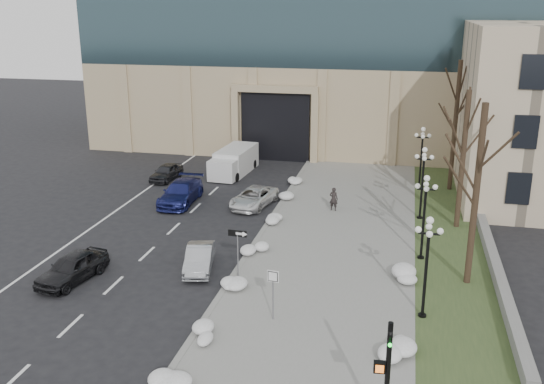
{
  "coord_description": "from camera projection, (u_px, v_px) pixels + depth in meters",
  "views": [
    {
      "loc": [
        7.04,
        -18.69,
        13.33
      ],
      "look_at": [
        0.2,
        11.83,
        3.5
      ],
      "focal_mm": 40.0,
      "sensor_mm": 36.0,
      "label": 1
    }
  ],
  "objects": [
    {
      "name": "ground",
      "position": [
        198.0,
        371.0,
        22.86
      ],
      "size": [
        160.0,
        160.0,
        0.0
      ],
      "primitive_type": "plane",
      "color": "black",
      "rests_on": "ground"
    },
    {
      "name": "lamppost_b",
      "position": [
        425.0,
        206.0,
        31.85
      ],
      "size": [
        1.18,
        1.18,
        4.76
      ],
      "color": "black",
      "rests_on": "ground"
    },
    {
      "name": "stone_wall",
      "position": [
        486.0,
        236.0,
        35.15
      ],
      "size": [
        0.5,
        30.0,
        0.7
      ],
      "primitive_type": "cube",
      "color": "gray",
      "rests_on": "ground"
    },
    {
      "name": "snow_clump_f",
      "position": [
        291.0,
        198.0,
        42.13
      ],
      "size": [
        1.1,
        1.6,
        0.36
      ],
      "primitive_type": "ellipsoid",
      "color": "white",
      "rests_on": "sidewalk"
    },
    {
      "name": "snow_clump_i",
      "position": [
        407.0,
        277.0,
        30.0
      ],
      "size": [
        1.1,
        1.6,
        0.36
      ],
      "primitive_type": "ellipsoid",
      "color": "white",
      "rests_on": "sidewalk"
    },
    {
      "name": "car_d",
      "position": [
        254.0,
        197.0,
        41.19
      ],
      "size": [
        2.91,
        4.85,
        1.26
      ],
      "primitive_type": "imported",
      "rotation": [
        0.0,
        0.0,
        -0.19
      ],
      "color": "white",
      "rests_on": "ground"
    },
    {
      "name": "car_b",
      "position": [
        199.0,
        258.0,
        31.4
      ],
      "size": [
        2.13,
        3.99,
        1.25
      ],
      "primitive_type": "imported",
      "rotation": [
        0.0,
        0.0,
        0.23
      ],
      "color": "#9EA1A6",
      "rests_on": "ground"
    },
    {
      "name": "lamppost_d",
      "position": [
        422.0,
        150.0,
        43.95
      ],
      "size": [
        1.18,
        1.18,
        4.76
      ],
      "color": "black",
      "rests_on": "ground"
    },
    {
      "name": "tree_far",
      "position": [
        457.0,
        108.0,
        43.03
      ],
      "size": [
        3.2,
        3.2,
        9.5
      ],
      "color": "black",
      "rests_on": "ground"
    },
    {
      "name": "car_c",
      "position": [
        181.0,
        192.0,
        41.84
      ],
      "size": [
        2.27,
        5.26,
        1.51
      ],
      "primitive_type": "imported",
      "rotation": [
        0.0,
        0.0,
        0.03
      ],
      "color": "navy",
      "rests_on": "ground"
    },
    {
      "name": "car_a",
      "position": [
        72.0,
        268.0,
        30.1
      ],
      "size": [
        2.47,
        4.44,
        1.43
      ],
      "primitive_type": "imported",
      "rotation": [
        0.0,
        0.0,
        -0.2
      ],
      "color": "black",
      "rests_on": "ground"
    },
    {
      "name": "car_e",
      "position": [
        166.0,
        172.0,
        47.3
      ],
      "size": [
        1.78,
        3.82,
        1.27
      ],
      "primitive_type": "imported",
      "rotation": [
        0.0,
        0.0,
        -0.08
      ],
      "color": "#29292D",
      "rests_on": "ground"
    },
    {
      "name": "grass_strip",
      "position": [
        451.0,
        251.0,
        33.8
      ],
      "size": [
        4.0,
        40.0,
        0.1
      ],
      "primitive_type": "cube",
      "color": "#324422",
      "rests_on": "ground"
    },
    {
      "name": "traffic_signal",
      "position": [
        386.0,
        382.0,
        18.77
      ],
      "size": [
        0.71,
        0.95,
        4.15
      ],
      "rotation": [
        0.0,
        0.0,
        0.1
      ],
      "color": "black",
      "rests_on": "ground"
    },
    {
      "name": "one_way_sign",
      "position": [
        241.0,
        240.0,
        29.64
      ],
      "size": [
        1.0,
        0.27,
        2.68
      ],
      "rotation": [
        0.0,
        0.0,
        -0.05
      ],
      "color": "slate",
      "rests_on": "ground"
    },
    {
      "name": "lamppost_c",
      "position": [
        423.0,
        174.0,
        37.9
      ],
      "size": [
        1.18,
        1.18,
        4.76
      ],
      "color": "black",
      "rests_on": "ground"
    },
    {
      "name": "snow_clump_b",
      "position": [
        208.0,
        333.0,
        24.91
      ],
      "size": [
        1.1,
        1.6,
        0.36
      ],
      "primitive_type": "ellipsoid",
      "color": "white",
      "rests_on": "sidewalk"
    },
    {
      "name": "snow_clump_h",
      "position": [
        399.0,
        351.0,
        23.63
      ],
      "size": [
        1.1,
        1.6,
        0.36
      ],
      "primitive_type": "ellipsoid",
      "color": "white",
      "rests_on": "sidewalk"
    },
    {
      "name": "lamppost_a",
      "position": [
        427.0,
        254.0,
        25.8
      ],
      "size": [
        1.18,
        1.18,
        4.76
      ],
      "color": "black",
      "rests_on": "ground"
    },
    {
      "name": "snow_clump_g",
      "position": [
        296.0,
        182.0,
        45.79
      ],
      "size": [
        1.1,
        1.6,
        0.36
      ],
      "primitive_type": "ellipsoid",
      "color": "white",
      "rests_on": "sidewalk"
    },
    {
      "name": "snow_clump_d",
      "position": [
        253.0,
        250.0,
        33.3
      ],
      "size": [
        1.1,
        1.6,
        0.36
      ],
      "primitive_type": "ellipsoid",
      "color": "white",
      "rests_on": "sidewalk"
    },
    {
      "name": "sidewalk",
      "position": [
        336.0,
        241.0,
        35.15
      ],
      "size": [
        9.0,
        40.0,
        0.12
      ],
      "primitive_type": "cube",
      "color": "gray",
      "rests_on": "ground"
    },
    {
      "name": "keep_sign",
      "position": [
        273.0,
        284.0,
        25.92
      ],
      "size": [
        0.52,
        0.12,
        2.42
      ],
      "rotation": [
        0.0,
        0.0,
        -0.14
      ],
      "color": "slate",
      "rests_on": "ground"
    },
    {
      "name": "tree_mid",
      "position": [
        465.0,
        141.0,
        35.78
      ],
      "size": [
        3.2,
        3.2,
        8.5
      ],
      "color": "black",
      "rests_on": "ground"
    },
    {
      "name": "curb",
      "position": [
        260.0,
        235.0,
        36.08
      ],
      "size": [
        0.3,
        40.0,
        0.14
      ],
      "primitive_type": "cube",
      "color": "gray",
      "rests_on": "ground"
    },
    {
      "name": "box_truck",
      "position": [
        234.0,
        162.0,
        49.01
      ],
      "size": [
        2.63,
        6.42,
        1.99
      ],
      "rotation": [
        0.0,
        0.0,
        -0.07
      ],
      "color": "silver",
      "rests_on": "ground"
    },
    {
      "name": "snow_clump_c",
      "position": [
        230.0,
        282.0,
        29.49
      ],
      "size": [
        1.1,
        1.6,
        0.36
      ],
      "primitive_type": "ellipsoid",
      "color": "white",
      "rests_on": "sidewalk"
    },
    {
      "name": "tree_near",
      "position": [
        479.0,
        170.0,
        28.24
      ],
      "size": [
        3.2,
        3.2,
        9.0
      ],
      "color": "black",
      "rests_on": "ground"
    },
    {
      "name": "snow_clump_e",
      "position": [
        273.0,
        220.0,
        37.94
      ],
      "size": [
        1.1,
        1.6,
        0.36
      ],
      "primitive_type": "ellipsoid",
      "color": "white",
      "rests_on": "sidewalk"
    },
    {
      "name": "pedestrian",
      "position": [
        334.0,
        199.0,
        39.95
      ],
      "size": [
        0.64,
        0.48,
        1.59
      ],
      "primitive_type": "imported",
      "rotation": [
        0.0,
        0.0,
        2.96
      ],
      "color": "black",
      "rests_on": "sidewalk"
    }
  ]
}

